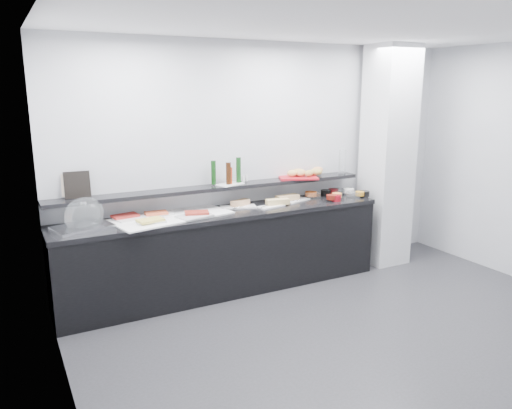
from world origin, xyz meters
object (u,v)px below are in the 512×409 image
framed_print (77,185)px  bread_tray (298,177)px  carafe (342,162)px  cloche_base (83,228)px  condiment_tray (230,184)px  sandwich_plate_mid (271,206)px

framed_print → bread_tray: size_ratio=0.59×
bread_tray → carafe: (0.64, -0.00, 0.14)m
cloche_base → carafe: carafe is taller
carafe → bread_tray: bearing=179.6°
cloche_base → bread_tray: (2.49, 0.20, 0.24)m
condiment_tray → carafe: (1.53, -0.01, 0.14)m
sandwich_plate_mid → carafe: 1.21m
sandwich_plate_mid → cloche_base: bearing=167.4°
carafe → cloche_base: bearing=-176.5°
condiment_tray → carafe: carafe is taller
framed_print → condiment_tray: size_ratio=0.88×
sandwich_plate_mid → carafe: carafe is taller
bread_tray → cloche_base: bearing=-153.9°
bread_tray → condiment_tray: bearing=-158.9°
condiment_tray → carafe: bearing=-20.0°
cloche_base → framed_print: bearing=71.3°
bread_tray → framed_print: bearing=-160.2°
condiment_tray → cloche_base: bearing=167.7°
framed_print → condiment_tray: framed_print is taller
cloche_base → bread_tray: bearing=-9.8°
condiment_tray → bread_tray: bearing=-20.0°
cloche_base → bread_tray: size_ratio=1.15×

